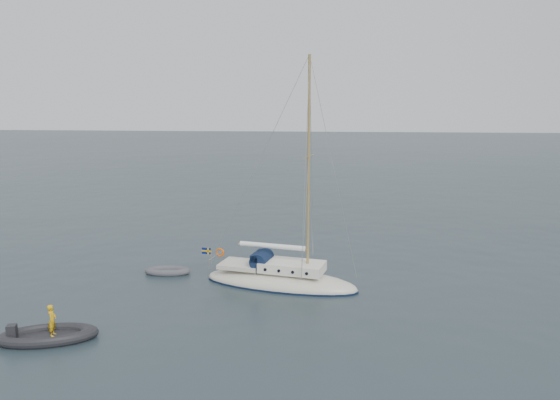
# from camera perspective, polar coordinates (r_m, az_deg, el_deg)

# --- Properties ---
(ground) EXTENTS (300.00, 300.00, 0.00)m
(ground) POSITION_cam_1_polar(r_m,az_deg,el_deg) (32.18, 4.71, -7.94)
(ground) COLOR black
(ground) RESTS_ON ground
(sailboat) EXTENTS (9.11, 2.73, 12.97)m
(sailboat) POSITION_cam_1_polar(r_m,az_deg,el_deg) (30.27, 0.07, -7.15)
(sailboat) COLOR beige
(sailboat) RESTS_ON ground
(dinghy) EXTENTS (2.70, 1.22, 0.39)m
(dinghy) POSITION_cam_1_polar(r_m,az_deg,el_deg) (33.13, -11.66, -7.28)
(dinghy) COLOR #47474C
(dinghy) RESTS_ON ground
(rib) EXTENTS (4.17, 1.90, 1.60)m
(rib) POSITION_cam_1_polar(r_m,az_deg,el_deg) (25.92, -23.13, -12.82)
(rib) COLOR black
(rib) RESTS_ON ground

